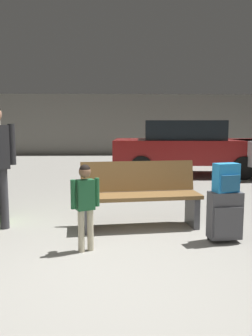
# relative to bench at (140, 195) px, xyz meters

# --- Properties ---
(ground_plane) EXTENTS (18.00, 18.00, 0.10)m
(ground_plane) POSITION_rel_bench_xyz_m (-0.44, 2.40, -0.49)
(ground_plane) COLOR gray
(garage_back_wall) EXTENTS (18.00, 0.12, 2.80)m
(garage_back_wall) POSITION_rel_bench_xyz_m (-0.44, 11.26, 0.96)
(garage_back_wall) COLOR slate
(garage_back_wall) RESTS_ON ground_plane
(bench) EXTENTS (1.65, 0.70, 0.89)m
(bench) POSITION_rel_bench_xyz_m (0.00, 0.00, 0.00)
(bench) COLOR brown
(bench) RESTS_ON ground_plane
(suitcase) EXTENTS (0.40, 0.26, 0.60)m
(suitcase) POSITION_rel_bench_xyz_m (0.96, -0.65, -0.12)
(suitcase) COLOR #4C4C51
(suitcase) RESTS_ON ground_plane
(backpack_bright) EXTENTS (0.31, 0.25, 0.34)m
(backpack_bright) POSITION_rel_bench_xyz_m (0.96, -0.65, 0.33)
(backpack_bright) COLOR #268CD8
(backpack_bright) RESTS_ON suitcase
(child) EXTENTS (0.30, 0.18, 0.97)m
(child) POSITION_rel_bench_xyz_m (-0.67, -0.90, 0.15)
(child) COLOR beige
(child) RESTS_ON ground_plane
(parked_car_near) EXTENTS (4.22, 2.05, 1.51)m
(parked_car_near) POSITION_rel_bench_xyz_m (1.67, 4.84, 0.36)
(parked_car_near) COLOR maroon
(parked_car_near) RESTS_ON ground_plane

